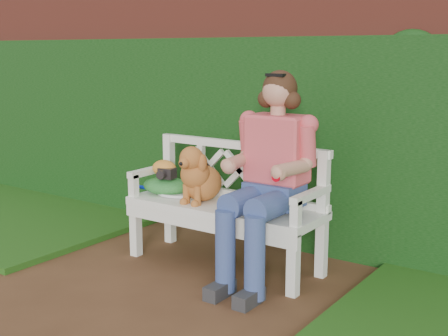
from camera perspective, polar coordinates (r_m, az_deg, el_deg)
The scene contains 11 objects.
ground at distance 3.92m, azimuth -9.34°, elevation -13.00°, with size 60.00×60.00×0.00m, color #472B19.
brick_wall at distance 5.14m, azimuth 5.23°, elevation 5.56°, with size 10.00×0.30×2.20m, color brown.
ivy_hedge at distance 4.98m, azimuth 3.93°, elevation 2.51°, with size 10.00×0.18×1.70m, color #1F4819.
grass_left at distance 6.21m, azimuth -19.56°, elevation -4.15°, with size 2.60×2.00×0.05m, color black.
garden_bench at distance 4.50m, azimuth 0.00°, elevation -6.38°, with size 1.58×0.60×0.48m, color white, non-canonical shape.
seated_woman at distance 4.14m, azimuth 4.71°, elevation -0.89°, with size 0.62×0.83×1.47m, color #D43945, non-canonical shape.
dog at distance 4.46m, azimuth -2.27°, elevation -0.47°, with size 0.29×0.40×0.44m, color #B75E2B, non-canonical shape.
tennis_racket at distance 4.73m, azimuth -4.87°, elevation -2.35°, with size 0.61×0.25×0.03m, color beige, non-canonical shape.
green_bag at distance 4.76m, azimuth -5.55°, elevation -1.64°, with size 0.39×0.30×0.13m, color #146A26, non-canonical shape.
camera_item at distance 4.68m, azimuth -5.44°, elevation -0.49°, with size 0.12×0.09×0.08m, color black.
baseball_glove at distance 4.75m, azimuth -5.71°, elevation -0.02°, with size 0.21×0.15×0.13m, color orange.
Camera 1 is at (2.53, -2.54, 1.60)m, focal length 48.00 mm.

